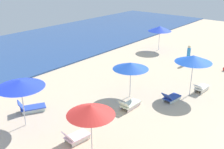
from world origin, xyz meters
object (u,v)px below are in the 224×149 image
umbrella_3 (131,66)px  lounge_chair_2_1 (201,88)px  umbrella_0 (91,110)px  lounge_chair_0_0 (76,137)px  umbrella_2 (194,59)px  lounge_chair_1_0 (31,107)px  umbrella_4 (160,29)px  lounge_chair_2_0 (171,97)px  lounge_chair_3_0 (129,104)px  beachgoer_0 (188,55)px  umbrella_1 (20,84)px

umbrella_3 → lounge_chair_2_1: bearing=-41.4°
umbrella_0 → umbrella_3: umbrella_0 is taller
lounge_chair_0_0 → umbrella_2: size_ratio=0.50×
lounge_chair_1_0 → umbrella_4: 15.56m
umbrella_2 → umbrella_4: bearing=41.5°
lounge_chair_2_0 → lounge_chair_2_1: lounge_chair_2_0 is taller
umbrella_2 → lounge_chair_2_0: size_ratio=1.86×
lounge_chair_3_0 → lounge_chair_2_1: bearing=-114.3°
lounge_chair_1_0 → umbrella_2: size_ratio=0.61×
lounge_chair_2_1 → beachgoer_0: (4.61, 3.07, 0.53)m
lounge_chair_1_0 → umbrella_1: bearing=163.2°
lounge_chair_0_0 → umbrella_3: bearing=-74.0°
lounge_chair_3_0 → beachgoer_0: 9.54m
umbrella_0 → lounge_chair_1_0: bearing=81.7°
umbrella_3 → lounge_chair_2_0: bearing=-65.1°
umbrella_1 → lounge_chair_2_0: bearing=-31.8°
umbrella_2 → lounge_chair_2_0: umbrella_2 is taller
umbrella_1 → lounge_chair_3_0: 6.15m
lounge_chair_1_0 → umbrella_4: (15.42, 0.76, 1.90)m
beachgoer_0 → lounge_chair_2_1: bearing=-56.4°
umbrella_2 → lounge_chair_2_1: size_ratio=1.88×
umbrella_1 → umbrella_2: bearing=-29.6°
lounge_chair_1_0 → lounge_chair_2_1: lounge_chair_1_0 is taller
umbrella_1 → lounge_chair_1_0: (1.05, 1.01, -2.09)m
lounge_chair_0_0 → lounge_chair_1_0: bearing=2.0°
lounge_chair_1_0 → umbrella_3: (5.13, -3.19, 1.81)m
lounge_chair_2_0 → lounge_chair_3_0: (-2.35, 1.42, 0.00)m
lounge_chair_0_0 → lounge_chair_2_0: size_ratio=0.93×
lounge_chair_2_0 → lounge_chair_0_0: bearing=85.5°
umbrella_3 → umbrella_1: bearing=160.5°
umbrella_1 → umbrella_3: umbrella_1 is taller
lounge_chair_0_0 → lounge_chair_1_0: lounge_chair_1_0 is taller
umbrella_0 → lounge_chair_3_0: 5.31m
umbrella_0 → lounge_chair_2_1: (9.53, -0.85, -2.12)m
lounge_chair_1_0 → umbrella_4: umbrella_4 is taller
umbrella_2 → lounge_chair_3_0: umbrella_2 is taller
beachgoer_0 → lounge_chair_1_0: bearing=-103.9°
umbrella_0 → umbrella_4: (16.22, 6.28, -0.22)m
lounge_chair_2_0 → beachgoer_0: 7.49m
umbrella_0 → umbrella_3: bearing=21.4°
lounge_chair_2_0 → umbrella_4: bearing=-47.8°
lounge_chair_0_0 → umbrella_2: umbrella_2 is taller
lounge_chair_2_1 → umbrella_1: bearing=65.2°
lounge_chair_2_0 → lounge_chair_3_0: bearing=66.9°
umbrella_0 → lounge_chair_2_0: bearing=0.1°
lounge_chair_1_0 → lounge_chair_3_0: lounge_chair_1_0 is taller
lounge_chair_2_1 → umbrella_3: size_ratio=0.62×
lounge_chair_1_0 → umbrella_3: umbrella_3 is taller
umbrella_3 → beachgoer_0: (8.21, -0.10, -1.29)m
lounge_chair_2_0 → lounge_chair_3_0: 2.75m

